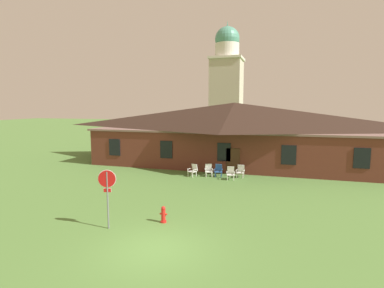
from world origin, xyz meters
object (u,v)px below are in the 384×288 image
at_px(lawn_chair_right_end, 241,171).
at_px(lawn_chair_by_porch, 193,170).
at_px(fire_hydrant, 163,215).
at_px(lawn_chair_near_door, 209,170).
at_px(stop_sign, 107,187).
at_px(lawn_chair_left_end, 219,170).
at_px(lawn_chair_middle, 231,173).

bearing_deg(lawn_chair_right_end, lawn_chair_by_porch, -169.40).
height_order(lawn_chair_by_porch, fire_hydrant, lawn_chair_by_porch).
distance_m(lawn_chair_near_door, lawn_chair_right_end, 2.48).
height_order(stop_sign, lawn_chair_near_door, stop_sign).
bearing_deg(lawn_chair_left_end, lawn_chair_middle, -33.38).
xyz_separation_m(lawn_chair_near_door, lawn_chair_right_end, (2.46, 0.30, 0.00)).
bearing_deg(lawn_chair_near_door, lawn_chair_right_end, 7.01).
relative_size(stop_sign, lawn_chair_middle, 2.81).
xyz_separation_m(stop_sign, lawn_chair_left_end, (2.64, 11.45, -1.41)).
height_order(stop_sign, lawn_chair_left_end, stop_sign).
xyz_separation_m(lawn_chair_middle, fire_hydrant, (-1.62, -9.37, -0.12)).
distance_m(stop_sign, lawn_chair_by_porch, 11.07).
bearing_deg(lawn_chair_left_end, lawn_chair_right_end, 6.12).
relative_size(lawn_chair_by_porch, lawn_chair_left_end, 1.00).
bearing_deg(lawn_chair_near_door, lawn_chair_by_porch, -162.06).
relative_size(stop_sign, fire_hydrant, 3.40).
distance_m(lawn_chair_middle, fire_hydrant, 9.51).
bearing_deg(lawn_chair_middle, fire_hydrant, -99.80).
xyz_separation_m(lawn_chair_near_door, fire_hydrant, (0.22, -9.96, -0.12)).
distance_m(lawn_chair_by_porch, lawn_chair_right_end, 3.68).
height_order(stop_sign, lawn_chair_middle, stop_sign).
bearing_deg(lawn_chair_by_porch, lawn_chair_middle, -4.06).
bearing_deg(lawn_chair_right_end, lawn_chair_middle, -124.86).
bearing_deg(lawn_chair_by_porch, lawn_chair_near_door, 17.94).
distance_m(lawn_chair_left_end, lawn_chair_right_end, 1.70).
xyz_separation_m(stop_sign, fire_hydrant, (2.10, 1.38, -1.53)).
height_order(lawn_chair_by_porch, lawn_chair_near_door, same).
height_order(lawn_chair_left_end, lawn_chair_right_end, same).
relative_size(lawn_chair_near_door, lawn_chair_right_end, 1.00).
bearing_deg(lawn_chair_right_end, lawn_chair_left_end, -173.88).
xyz_separation_m(stop_sign, lawn_chair_middle, (3.71, 10.75, -1.41)).
relative_size(lawn_chair_near_door, lawn_chair_middle, 1.00).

